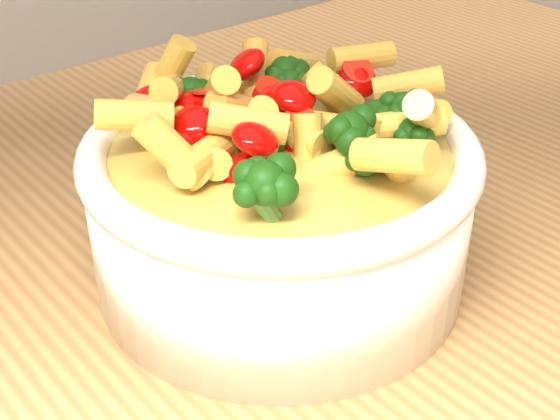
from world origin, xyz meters
TOP-DOWN VIEW (x-y plane):
  - table at (0.00, 0.00)m, footprint 1.20×0.80m
  - serving_bowl at (-0.07, -0.05)m, footprint 0.26×0.26m
  - pasta_salad at (-0.07, -0.05)m, footprint 0.20×0.20m

SIDE VIEW (x-z plane):
  - table at x=0.00m, z-range 0.35..1.25m
  - serving_bowl at x=-0.07m, z-range 0.90..1.01m
  - pasta_salad at x=-0.07m, z-range 1.00..1.05m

